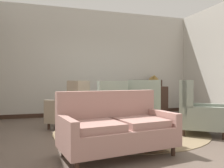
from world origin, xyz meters
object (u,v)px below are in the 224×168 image
at_px(armchair_foreground_right, 145,104).
at_px(sideboard, 151,98).
at_px(armchair_near_sideboard, 72,108).
at_px(armchair_near_window, 111,105).
at_px(side_table, 145,105).
at_px(armchair_back_corner, 197,112).
at_px(settee, 117,128).
at_px(coffee_table, 133,112).
at_px(porcelain_vase, 132,100).
at_px(gramophone, 154,79).

height_order(armchair_foreground_right, sideboard, sideboard).
xyz_separation_m(armchair_near_sideboard, armchair_near_window, (1.07, 0.35, 0.00)).
bearing_deg(side_table, armchair_back_corner, -82.41).
bearing_deg(armchair_near_sideboard, side_table, 130.96).
xyz_separation_m(settee, armchair_back_corner, (2.02, 0.77, 0.06)).
relative_size(coffee_table, porcelain_vase, 2.48).
distance_m(side_table, sideboard, 1.34).
distance_m(settee, sideboard, 4.52).
bearing_deg(armchair_near_window, sideboard, -145.21).
relative_size(settee, armchair_near_window, 1.61).
height_order(armchair_near_sideboard, armchair_near_window, armchair_near_sideboard).
xyz_separation_m(armchair_near_sideboard, gramophone, (2.89, 1.42, 0.69)).
bearing_deg(porcelain_vase, armchair_back_corner, -26.94).
xyz_separation_m(porcelain_vase, sideboard, (1.68, 2.38, -0.16)).
xyz_separation_m(settee, gramophone, (2.56, 3.67, 0.75)).
height_order(armchair_back_corner, sideboard, sideboard).
relative_size(settee, armchair_foreground_right, 1.52).
distance_m(settee, side_table, 3.18).
xyz_separation_m(porcelain_vase, settee, (-0.83, -1.37, -0.28)).
bearing_deg(settee, armchair_near_window, 66.53).
height_order(armchair_near_sideboard, side_table, armchair_near_sideboard).
height_order(armchair_near_window, sideboard, sideboard).
distance_m(coffee_table, sideboard, 2.90).
relative_size(armchair_back_corner, gramophone, 2.27).
bearing_deg(sideboard, armchair_back_corner, -99.44).
xyz_separation_m(coffee_table, armchair_back_corner, (1.17, -0.61, 0.03)).
bearing_deg(coffee_table, armchair_foreground_right, 54.29).
bearing_deg(armchair_back_corner, armchair_foreground_right, 46.20).
distance_m(coffee_table, settee, 1.62).
distance_m(coffee_table, side_table, 1.56).
bearing_deg(armchair_near_sideboard, gramophone, 146.26).
bearing_deg(porcelain_vase, coffee_table, 19.95).
distance_m(armchair_near_sideboard, gramophone, 3.29).
relative_size(armchair_near_window, side_table, 1.58).
distance_m(armchair_foreground_right, armchair_near_sideboard, 2.10).
bearing_deg(settee, porcelain_vase, 51.26).
bearing_deg(gramophone, sideboard, 118.37).
xyz_separation_m(porcelain_vase, armchair_near_window, (-0.09, 1.23, -0.21)).
bearing_deg(coffee_table, armchair_near_sideboard, 143.75).
bearing_deg(armchair_near_sideboard, armchair_foreground_right, 130.01).
relative_size(settee, side_table, 2.54).
bearing_deg(armchair_back_corner, settee, 148.31).
bearing_deg(armchair_near_sideboard, armchair_back_corner, 87.93).
relative_size(armchair_near_sideboard, armchair_back_corner, 0.95).
bearing_deg(gramophone, armchair_near_window, -149.63).
bearing_deg(settee, gramophone, 47.50).
height_order(coffee_table, armchair_back_corner, armchair_back_corner).
height_order(armchair_foreground_right, armchair_back_corner, armchair_foreground_right).
height_order(side_table, sideboard, sideboard).
bearing_deg(armchair_foreground_right, settee, 85.88).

